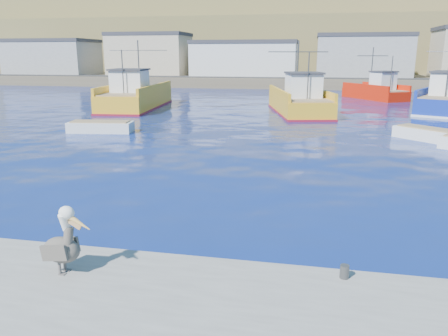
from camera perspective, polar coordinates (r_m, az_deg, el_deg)
name	(u,v)px	position (r m, az deg, el deg)	size (l,w,h in m)	color
ground	(235,229)	(13.56, 1.49, -8.03)	(260.00, 260.00, 0.00)	#061451
dock_bollards	(236,262)	(10.15, 1.51, -12.12)	(36.20, 0.20, 0.30)	#4C4C4C
far_shore	(308,40)	(121.62, 10.87, 16.05)	(200.00, 81.00, 24.00)	brown
trawler_yellow_a	(136,97)	(45.48, -11.46, 9.12)	(5.99, 13.50, 6.75)	gold
trawler_yellow_b	(299,102)	(41.15, 9.82, 8.55)	(6.66, 12.39, 6.58)	gold
boat_orange	(376,90)	(56.82, 19.28, 9.54)	(7.38, 9.07, 6.13)	red
skiff_left	(101,128)	(31.62, -15.80, 5.07)	(4.56, 2.11, 0.96)	silver
skiff_mid	(430,136)	(30.30, 25.35, 3.84)	(4.26, 4.24, 0.97)	silver
pelican	(63,244)	(10.33, -20.30, -9.35)	(1.28, 0.57, 1.58)	#595451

